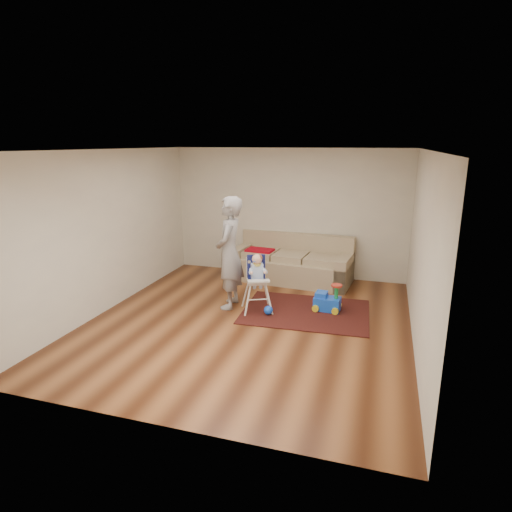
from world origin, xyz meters
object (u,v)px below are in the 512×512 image
(adult, at_px, (229,253))
(side_table, at_px, (236,265))
(sofa, at_px, (291,259))
(high_chair, at_px, (257,284))
(ride_on_toy, at_px, (327,297))
(toy_ball, at_px, (268,310))

(adult, bearing_deg, side_table, -170.11)
(side_table, bearing_deg, adult, -73.58)
(sofa, height_order, high_chair, high_chair)
(high_chair, height_order, adult, adult)
(sofa, distance_m, ride_on_toy, 1.76)
(side_table, height_order, high_chair, high_chair)
(sofa, relative_size, side_table, 5.49)
(ride_on_toy, distance_m, toy_ball, 1.05)
(toy_ball, bearing_deg, adult, 164.32)
(ride_on_toy, height_order, toy_ball, ride_on_toy)
(sofa, bearing_deg, ride_on_toy, -51.37)
(ride_on_toy, relative_size, adult, 0.25)
(side_table, xyz_separation_m, toy_ball, (1.28, -1.97, -0.14))
(toy_ball, relative_size, adult, 0.08)
(high_chair, bearing_deg, toy_ball, -55.21)
(ride_on_toy, xyz_separation_m, toy_ball, (-0.91, -0.48, -0.17))
(toy_ball, height_order, adult, adult)
(ride_on_toy, relative_size, high_chair, 0.47)
(adult, bearing_deg, sofa, 151.08)
(sofa, distance_m, side_table, 1.26)
(sofa, relative_size, high_chair, 2.48)
(ride_on_toy, height_order, high_chair, high_chair)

